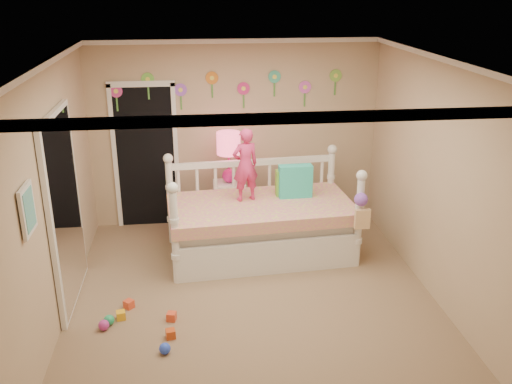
{
  "coord_description": "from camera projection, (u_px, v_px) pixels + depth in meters",
  "views": [
    {
      "loc": [
        -0.6,
        -5.34,
        3.31
      ],
      "look_at": [
        0.1,
        0.6,
        1.05
      ],
      "focal_mm": 39.28,
      "sensor_mm": 36.0,
      "label": 1
    }
  ],
  "objects": [
    {
      "name": "left_wall",
      "position": [
        52.0,
        199.0,
        5.51
      ],
      "size": [
        0.01,
        4.5,
        2.6
      ],
      "primitive_type": "cube",
      "color": "tan",
      "rests_on": "floor"
    },
    {
      "name": "child",
      "position": [
        245.0,
        165.0,
        6.94
      ],
      "size": [
        0.39,
        0.32,
        0.93
      ],
      "primitive_type": "imported",
      "rotation": [
        0.0,
        0.0,
        3.45
      ],
      "color": "#DE3270",
      "rests_on": "daybed"
    },
    {
      "name": "back_wall",
      "position": [
        235.0,
        134.0,
        7.82
      ],
      "size": [
        4.0,
        0.01,
        2.6
      ],
      "primitive_type": "cube",
      "color": "tan",
      "rests_on": "floor"
    },
    {
      "name": "nightstand",
      "position": [
        230.0,
        207.0,
        7.77
      ],
      "size": [
        0.44,
        0.34,
        0.73
      ],
      "primitive_type": "cube",
      "rotation": [
        0.0,
        0.0,
        -0.01
      ],
      "color": "white",
      "rests_on": "floor"
    },
    {
      "name": "pillow_turquoise",
      "position": [
        295.0,
        181.0,
        7.13
      ],
      "size": [
        0.43,
        0.16,
        0.42
      ],
      "primitive_type": "cube",
      "rotation": [
        0.0,
        0.0,
        0.03
      ],
      "color": "#26BE9A",
      "rests_on": "daybed"
    },
    {
      "name": "flower_decals",
      "position": [
        228.0,
        89.0,
        7.58
      ],
      "size": [
        3.4,
        0.02,
        0.5
      ],
      "primitive_type": null,
      "color": "#B2668C",
      "rests_on": "back_wall"
    },
    {
      "name": "table_lamp",
      "position": [
        229.0,
        150.0,
        7.48
      ],
      "size": [
        0.32,
        0.32,
        0.7
      ],
      "color": "#DC1D8A",
      "rests_on": "nightstand"
    },
    {
      "name": "daybed",
      "position": [
        260.0,
        208.0,
        7.05
      ],
      "size": [
        2.42,
        1.42,
        1.27
      ],
      "primitive_type": null,
      "rotation": [
        0.0,
        0.0,
        0.07
      ],
      "color": "white",
      "rests_on": "floor"
    },
    {
      "name": "toy_scatter",
      "position": [
        134.0,
        318.0,
        5.77
      ],
      "size": [
        0.88,
        1.35,
        0.11
      ],
      "primitive_type": null,
      "rotation": [
        0.0,
        0.0,
        0.06
      ],
      "color": "#996666",
      "rests_on": "floor"
    },
    {
      "name": "wall_picture",
      "position": [
        27.0,
        210.0,
        4.59
      ],
      "size": [
        0.05,
        0.34,
        0.42
      ],
      "primitive_type": "cube",
      "color": "white",
      "rests_on": "left_wall"
    },
    {
      "name": "ceiling",
      "position": [
        253.0,
        61.0,
        5.27
      ],
      "size": [
        4.0,
        4.5,
        0.01
      ],
      "primitive_type": "cube",
      "color": "white",
      "rests_on": "floor"
    },
    {
      "name": "mirror_closet",
      "position": [
        65.0,
        210.0,
        5.88
      ],
      "size": [
        0.07,
        1.3,
        2.1
      ],
      "primitive_type": "cube",
      "color": "white",
      "rests_on": "left_wall"
    },
    {
      "name": "hanging_bag",
      "position": [
        361.0,
        212.0,
        6.56
      ],
      "size": [
        0.2,
        0.16,
        0.36
      ],
      "primitive_type": null,
      "color": "beige",
      "rests_on": "daybed"
    },
    {
      "name": "closet_doorway",
      "position": [
        146.0,
        156.0,
        7.77
      ],
      "size": [
        0.9,
        0.04,
        2.07
      ],
      "primitive_type": "cube",
      "color": "black",
      "rests_on": "back_wall"
    },
    {
      "name": "right_wall",
      "position": [
        440.0,
        182.0,
        5.95
      ],
      "size": [
        0.01,
        4.5,
        2.6
      ],
      "primitive_type": "cube",
      "color": "tan",
      "rests_on": "floor"
    },
    {
      "name": "floor",
      "position": [
        253.0,
        300.0,
        6.19
      ],
      "size": [
        4.0,
        4.5,
        0.01
      ],
      "primitive_type": "cube",
      "color": "#7F684C",
      "rests_on": "ground"
    },
    {
      "name": "crown_molding",
      "position": [
        253.0,
        64.0,
        5.28
      ],
      "size": [
        4.0,
        4.5,
        0.06
      ],
      "primitive_type": null,
      "color": "white",
      "rests_on": "ceiling"
    },
    {
      "name": "pillow_lime",
      "position": [
        290.0,
        183.0,
        7.21
      ],
      "size": [
        0.36,
        0.13,
        0.34
      ],
      "primitive_type": "cube",
      "rotation": [
        0.0,
        0.0,
        0.01
      ],
      "color": "#7BC73C",
      "rests_on": "daybed"
    }
  ]
}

